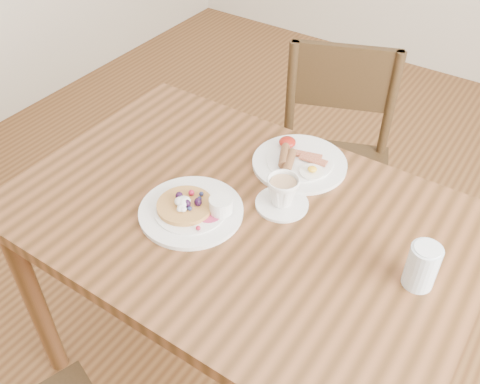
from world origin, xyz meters
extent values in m
plane|color=#583419|center=(0.00, 0.00, 0.00)|extent=(5.00, 5.00, 0.00)
cube|color=brown|center=(0.00, 0.00, 0.73)|extent=(1.20, 0.80, 0.04)
cylinder|color=brown|center=(-0.54, -0.34, 0.35)|extent=(0.06, 0.06, 0.71)
cylinder|color=brown|center=(0.54, 0.34, 0.35)|extent=(0.06, 0.06, 0.71)
cylinder|color=brown|center=(-0.54, 0.34, 0.35)|extent=(0.06, 0.06, 0.71)
cube|color=#362313|center=(-0.01, 0.60, 0.45)|extent=(0.55, 0.55, 0.04)
cylinder|color=#362313|center=(-0.11, 0.37, 0.21)|extent=(0.04, 0.04, 0.43)
cylinder|color=#362313|center=(0.22, 0.50, 0.21)|extent=(0.04, 0.04, 0.43)
cylinder|color=#362313|center=(-0.25, 0.70, 0.21)|extent=(0.04, 0.04, 0.43)
cylinder|color=#362313|center=(0.09, 0.83, 0.21)|extent=(0.04, 0.04, 0.43)
cylinder|color=#362313|center=(0.09, 0.83, 0.67)|extent=(0.04, 0.04, 0.43)
cylinder|color=#362313|center=(-0.25, 0.70, 0.67)|extent=(0.04, 0.04, 0.43)
cube|color=#362313|center=(-0.08, 0.78, 0.76)|extent=(0.36, 0.17, 0.24)
cylinder|color=white|center=(-0.10, -0.07, 0.76)|extent=(0.27, 0.27, 0.01)
cylinder|color=white|center=(-0.10, -0.07, 0.76)|extent=(0.19, 0.19, 0.01)
cylinder|color=#B22D59|center=(-0.05, -0.06, 0.77)|extent=(0.07, 0.07, 0.00)
cylinder|color=#C68C47|center=(-0.12, -0.08, 0.77)|extent=(0.14, 0.14, 0.01)
ellipsoid|color=white|center=(-0.12, -0.08, 0.79)|extent=(0.03, 0.03, 0.02)
ellipsoid|color=white|center=(-0.11, -0.11, 0.79)|extent=(0.02, 0.02, 0.01)
cylinder|color=white|center=(-0.03, -0.04, 0.79)|extent=(0.06, 0.06, 0.04)
cylinder|color=#591E07|center=(-0.03, -0.04, 0.80)|extent=(0.05, 0.05, 0.00)
sphere|color=black|center=(-0.09, -0.06, 0.79)|extent=(0.02, 0.02, 0.02)
sphere|color=#1E234C|center=(-0.09, -0.04, 0.78)|extent=(0.01, 0.01, 0.01)
sphere|color=#1E234C|center=(-0.11, -0.03, 0.78)|extent=(0.01, 0.01, 0.01)
sphere|color=#B21938|center=(-0.12, -0.05, 0.79)|extent=(0.02, 0.02, 0.02)
sphere|color=black|center=(-0.14, -0.06, 0.79)|extent=(0.02, 0.02, 0.02)
sphere|color=#1E234C|center=(-0.13, -0.09, 0.78)|extent=(0.01, 0.01, 0.01)
sphere|color=black|center=(-0.11, -0.08, 0.79)|extent=(0.02, 0.02, 0.02)
sphere|color=#1E234C|center=(-0.09, -0.08, 0.78)|extent=(0.01, 0.01, 0.01)
sphere|color=#1E234C|center=(-0.04, -0.12, 0.77)|extent=(0.01, 0.01, 0.01)
sphere|color=#B21938|center=(-0.02, -0.08, 0.77)|extent=(0.01, 0.01, 0.01)
cylinder|color=white|center=(0.03, 0.26, 0.76)|extent=(0.27, 0.27, 0.01)
cylinder|color=white|center=(0.03, 0.26, 0.76)|extent=(0.19, 0.19, 0.01)
cylinder|color=brown|center=(-0.01, 0.24, 0.78)|extent=(0.06, 0.10, 0.03)
cylinder|color=brown|center=(0.01, 0.23, 0.78)|extent=(0.06, 0.10, 0.03)
cube|color=maroon|center=(0.04, 0.29, 0.77)|extent=(0.08, 0.04, 0.01)
cube|color=maroon|center=(0.06, 0.28, 0.77)|extent=(0.08, 0.03, 0.01)
cylinder|color=white|center=(0.08, 0.23, 0.77)|extent=(0.07, 0.07, 0.00)
ellipsoid|color=yellow|center=(0.08, 0.23, 0.78)|extent=(0.03, 0.03, 0.01)
ellipsoid|color=#A5190F|center=(-0.04, 0.30, 0.78)|extent=(0.05, 0.05, 0.03)
cylinder|color=white|center=(0.07, 0.09, 0.75)|extent=(0.14, 0.14, 0.01)
imported|color=white|center=(0.07, 0.09, 0.80)|extent=(0.12, 0.12, 0.08)
cylinder|color=tan|center=(0.07, 0.09, 0.83)|extent=(0.07, 0.07, 0.00)
cylinder|color=silver|center=(0.46, 0.03, 0.81)|extent=(0.07, 0.07, 0.11)
camera|label=1|loc=(0.56, -0.83, 1.70)|focal=40.00mm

